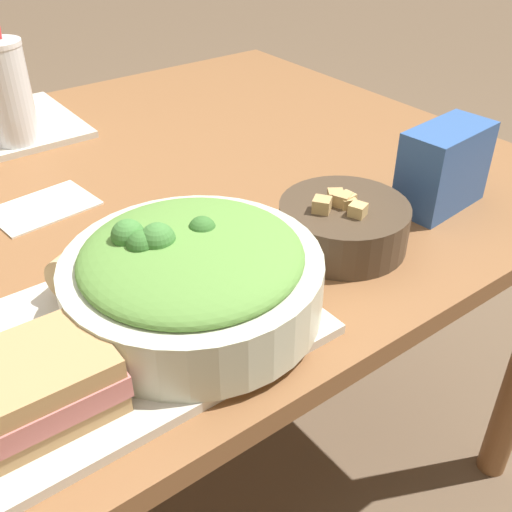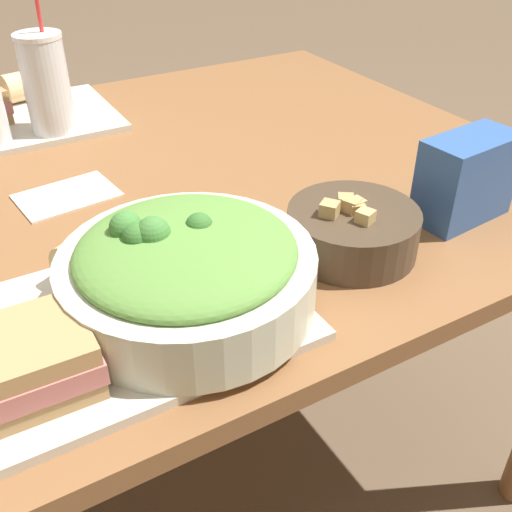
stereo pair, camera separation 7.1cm
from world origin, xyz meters
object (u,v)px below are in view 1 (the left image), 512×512
salad_bowl (189,275)px  napkin_folded (43,207)px  drink_cup_red (11,95)px  chip_bag (444,167)px  baguette_near (96,259)px  soup_bowl (343,223)px  sandwich_near (42,383)px

salad_bowl → napkin_folded: size_ratio=1.84×
drink_cup_red → chip_bag: 0.73m
baguette_near → napkin_folded: 0.24m
soup_bowl → napkin_folded: size_ratio=1.11×
baguette_near → chip_bag: 0.51m
soup_bowl → napkin_folded: 0.45m
salad_bowl → soup_bowl: (0.24, 0.01, -0.03)m
soup_bowl → chip_bag: 0.20m
sandwich_near → chip_bag: bearing=5.2°
sandwich_near → drink_cup_red: bearing=74.2°
chip_bag → baguette_near: bearing=161.5°
baguette_near → napkin_folded: bearing=-32.0°
soup_bowl → chip_bag: size_ratio=1.18×
salad_bowl → drink_cup_red: bearing=89.1°
soup_bowl → sandwich_near: 0.43m
sandwich_near → baguette_near: (0.13, 0.16, -0.00)m
napkin_folded → drink_cup_red: bearing=77.8°
chip_bag → drink_cup_red: bearing=120.4°
salad_bowl → soup_bowl: salad_bowl is taller
baguette_near → chip_bag: (0.50, -0.11, 0.02)m
baguette_near → drink_cup_red: (0.07, 0.48, 0.05)m
drink_cup_red → napkin_folded: drink_cup_red is taller
baguette_near → drink_cup_red: drink_cup_red is taller
sandwich_near → chip_bag: chip_bag is taller
baguette_near → napkin_folded: baguette_near is taller
salad_bowl → chip_bag: bearing=0.4°
salad_bowl → sandwich_near: salad_bowl is taller
soup_bowl → baguette_near: 0.32m
sandwich_near → baguette_near: sandwich_near is taller
sandwich_near → napkin_folded: size_ratio=0.84×
soup_bowl → napkin_folded: soup_bowl is taller
drink_cup_red → napkin_folded: 0.27m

